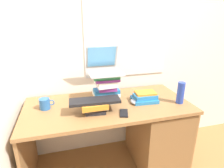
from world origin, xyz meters
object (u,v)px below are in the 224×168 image
at_px(book_stack_side, 145,97).
at_px(computer_mouse, 134,102).
at_px(keyboard, 95,101).
at_px(mug, 45,104).
at_px(book_stack_tall, 106,88).
at_px(cell_phone, 124,113).
at_px(water_bottle, 181,93).
at_px(book_stack_keyboard_riser, 94,106).
at_px(laptop, 104,66).
at_px(desk, 146,130).

height_order(book_stack_side, computer_mouse, book_stack_side).
distance_m(keyboard, mug, 0.45).
relative_size(book_stack_tall, mug, 2.13).
bearing_deg(cell_phone, book_stack_tall, 123.60).
height_order(book_stack_side, water_bottle, water_bottle).
relative_size(book_stack_tall, book_stack_side, 1.12).
height_order(keyboard, water_bottle, water_bottle).
xyz_separation_m(book_stack_side, water_bottle, (0.30, -0.12, 0.06)).
relative_size(book_stack_keyboard_riser, keyboard, 0.52).
bearing_deg(book_stack_tall, book_stack_side, -15.75).
distance_m(book_stack_side, cell_phone, 0.33).
height_order(computer_mouse, cell_phone, computer_mouse).
distance_m(laptop, water_bottle, 0.75).
distance_m(desk, keyboard, 0.68).
relative_size(book_stack_keyboard_riser, mug, 1.73).
bearing_deg(computer_mouse, book_stack_tall, 152.17).
bearing_deg(desk, computer_mouse, -171.35).
xyz_separation_m(desk, computer_mouse, (-0.15, -0.02, 0.34)).
relative_size(book_stack_tall, computer_mouse, 2.60).
xyz_separation_m(book_stack_keyboard_riser, water_bottle, (0.80, -0.03, 0.05)).
bearing_deg(keyboard, desk, 12.44).
relative_size(book_stack_side, water_bottle, 1.20).
xyz_separation_m(desk, laptop, (-0.39, 0.16, 0.65)).
bearing_deg(mug, book_stack_keyboard_riser, -22.69).
bearing_deg(book_stack_side, laptop, 155.51).
height_order(desk, water_bottle, water_bottle).
bearing_deg(book_stack_keyboard_riser, computer_mouse, 9.50).
height_order(book_stack_side, mug, mug).
bearing_deg(computer_mouse, water_bottle, -12.60).
distance_m(book_stack_keyboard_riser, computer_mouse, 0.39).
bearing_deg(laptop, desk, -22.74).
relative_size(laptop, mug, 2.51).
relative_size(water_bottle, cell_phone, 1.49).
bearing_deg(mug, keyboard, -22.24).
distance_m(keyboard, computer_mouse, 0.39).
distance_m(desk, laptop, 0.78).
relative_size(book_stack_tall, cell_phone, 1.99).
relative_size(book_stack_tall, book_stack_keyboard_riser, 1.23).
height_order(desk, cell_phone, cell_phone).
bearing_deg(computer_mouse, cell_phone, -133.66).
bearing_deg(book_stack_keyboard_riser, water_bottle, -2.12).
bearing_deg(laptop, keyboard, -118.89).
distance_m(desk, book_stack_side, 0.37).
height_order(book_stack_side, cell_phone, book_stack_side).
relative_size(computer_mouse, water_bottle, 0.51).
relative_size(book_stack_side, laptop, 0.76).
xyz_separation_m(laptop, mug, (-0.55, -0.08, -0.28)).
relative_size(book_stack_tall, laptop, 0.85).
bearing_deg(keyboard, book_stack_side, 13.15).
height_order(laptop, mug, laptop).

